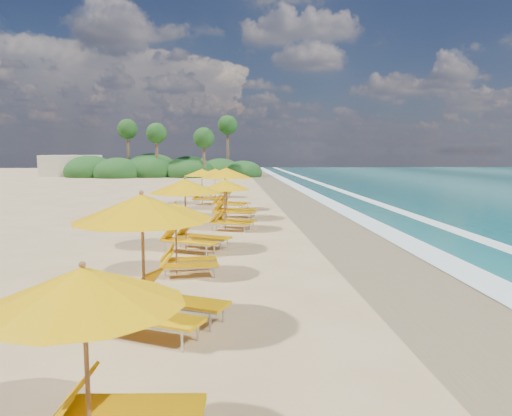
{
  "coord_description": "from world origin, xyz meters",
  "views": [
    {
      "loc": [
        -1.07,
        -18.03,
        3.34
      ],
      "look_at": [
        0.0,
        0.0,
        1.2
      ],
      "focal_mm": 33.73,
      "sensor_mm": 36.0,
      "label": 1
    }
  ],
  "objects": [
    {
      "name": "station_6",
      "position": [
        -0.92,
        5.72,
        1.46
      ],
      "size": [
        3.19,
        3.07,
        2.6
      ],
      "rotation": [
        0.0,
        0.0,
        -0.23
      ],
      "color": "olive",
      "rests_on": "ground"
    },
    {
      "name": "station_1",
      "position": [
        -2.43,
        -13.01,
        1.23
      ],
      "size": [
        2.43,
        2.26,
        2.2
      ],
      "rotation": [
        0.0,
        0.0,
        -0.05
      ],
      "color": "olive",
      "rests_on": "ground"
    },
    {
      "name": "station_5",
      "position": [
        -1.02,
        2.4,
        1.23
      ],
      "size": [
        2.82,
        2.77,
        2.2
      ],
      "rotation": [
        0.0,
        0.0,
        -0.35
      ],
      "color": "olive",
      "rests_on": "ground"
    },
    {
      "name": "station_2",
      "position": [
        -2.49,
        -9.12,
        1.47
      ],
      "size": [
        3.45,
        3.44,
        2.62
      ],
      "rotation": [
        0.0,
        0.0,
        -0.45
      ],
      "color": "olive",
      "rests_on": "ground"
    },
    {
      "name": "station_4",
      "position": [
        -2.33,
        -1.83,
        1.39
      ],
      "size": [
        3.28,
        3.28,
        2.48
      ],
      "rotation": [
        0.0,
        0.0,
        -0.48
      ],
      "color": "olive",
      "rests_on": "ground"
    },
    {
      "name": "station_7",
      "position": [
        -1.06,
        9.45,
        1.32
      ],
      "size": [
        3.07,
        3.04,
        2.36
      ],
      "rotation": [
        0.0,
        0.0,
        -0.4
      ],
      "color": "olive",
      "rests_on": "ground"
    },
    {
      "name": "station_8",
      "position": [
        -2.5,
        12.38,
        1.28
      ],
      "size": [
        2.72,
        2.59,
        2.29
      ],
      "rotation": [
        0.0,
        0.0,
        -0.17
      ],
      "color": "olive",
      "rests_on": "ground"
    },
    {
      "name": "ground",
      "position": [
        0.0,
        0.0,
        0.0
      ],
      "size": [
        160.0,
        160.0,
        0.0
      ],
      "primitive_type": "plane",
      "color": "tan",
      "rests_on": "ground"
    },
    {
      "name": "station_3",
      "position": [
        -2.32,
        -5.08,
        1.12
      ],
      "size": [
        2.31,
        2.17,
        2.01
      ],
      "rotation": [
        0.0,
        0.0,
        0.11
      ],
      "color": "olive",
      "rests_on": "ground"
    },
    {
      "name": "station_9",
      "position": [
        -1.81,
        17.02,
        1.19
      ],
      "size": [
        2.35,
        2.18,
        2.13
      ],
      "rotation": [
        0.0,
        0.0,
        -0.04
      ],
      "color": "olive",
      "rests_on": "ground"
    },
    {
      "name": "beach_building",
      "position": [
        -22.0,
        48.0,
        1.4
      ],
      "size": [
        7.0,
        5.0,
        2.8
      ],
      "primitive_type": "cube",
      "color": "beige",
      "rests_on": "ground"
    },
    {
      "name": "wet_sand",
      "position": [
        4.0,
        0.0,
        0.01
      ],
      "size": [
        4.0,
        160.0,
        0.01
      ],
      "primitive_type": "cube",
      "color": "#877350",
      "rests_on": "ground"
    },
    {
      "name": "surf_foam",
      "position": [
        6.7,
        0.0,
        0.03
      ],
      "size": [
        4.0,
        160.0,
        0.01
      ],
      "color": "white",
      "rests_on": "ground"
    },
    {
      "name": "treeline",
      "position": [
        -9.94,
        45.51,
        1.0
      ],
      "size": [
        25.8,
        8.8,
        9.74
      ],
      "color": "#163D14",
      "rests_on": "ground"
    }
  ]
}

